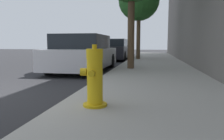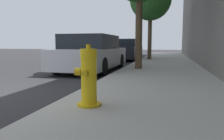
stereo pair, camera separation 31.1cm
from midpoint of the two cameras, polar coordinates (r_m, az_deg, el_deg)
The scene contains 5 objects.
sidewalk_slab at distance 3.44m, azimuth 13.42°, elevation -9.50°, with size 2.94×40.00×0.15m.
fire_hydrant at distance 3.10m, azimuth -3.28°, elevation -2.16°, with size 0.37×0.37×0.87m.
parked_car_near at distance 8.60m, azimuth -4.24°, elevation 4.30°, with size 1.87×4.34×1.38m.
parked_car_mid at distance 14.30m, azimuth 4.10°, elevation 5.23°, with size 1.81×3.85×1.36m.
street_tree_far at distance 13.54m, azimuth 10.70°, elevation 17.56°, with size 2.42×2.42×4.68m.
Camera 2 is at (3.52, -3.28, 1.03)m, focal length 35.00 mm.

